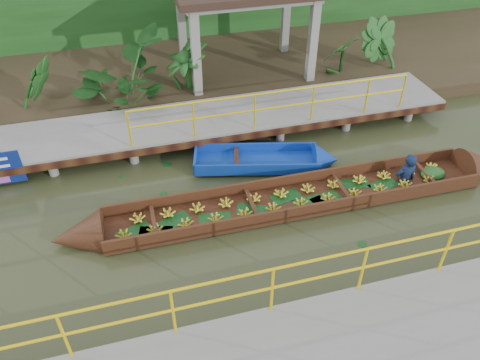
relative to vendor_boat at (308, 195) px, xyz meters
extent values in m
plane|color=#2A3018|center=(-2.75, -0.03, -0.20)|extent=(80.00, 80.00, 0.00)
cube|color=#2F2717|center=(-2.75, 7.47, 0.03)|extent=(30.00, 8.00, 0.45)
cube|color=gray|center=(-2.75, 3.47, 0.30)|extent=(16.00, 2.00, 0.15)
cube|color=black|center=(-2.75, 2.47, 0.22)|extent=(16.00, 0.12, 0.18)
cylinder|color=yellow|center=(0.00, 2.52, 1.38)|extent=(7.50, 0.05, 0.05)
cylinder|color=yellow|center=(0.00, 2.52, 0.93)|extent=(7.50, 0.05, 0.05)
cylinder|color=yellow|center=(0.00, 2.52, 0.88)|extent=(0.05, 0.05, 1.00)
cylinder|color=gray|center=(-6.75, 2.67, 0.02)|extent=(0.24, 0.24, 0.55)
cylinder|color=gray|center=(-6.75, 4.27, 0.02)|extent=(0.24, 0.24, 0.55)
cylinder|color=gray|center=(-4.75, 2.67, 0.02)|extent=(0.24, 0.24, 0.55)
cylinder|color=gray|center=(-4.75, 4.27, 0.02)|extent=(0.24, 0.24, 0.55)
cylinder|color=gray|center=(-2.75, 2.67, 0.02)|extent=(0.24, 0.24, 0.55)
cylinder|color=gray|center=(-2.75, 4.27, 0.02)|extent=(0.24, 0.24, 0.55)
cylinder|color=gray|center=(-0.75, 2.67, 0.02)|extent=(0.24, 0.24, 0.55)
cylinder|color=gray|center=(-0.75, 4.27, 0.02)|extent=(0.24, 0.24, 0.55)
cylinder|color=gray|center=(1.25, 2.67, 0.02)|extent=(0.24, 0.24, 0.55)
cylinder|color=gray|center=(1.25, 4.27, 0.02)|extent=(0.24, 0.24, 0.55)
cylinder|color=gray|center=(3.25, 2.67, 0.02)|extent=(0.24, 0.24, 0.55)
cylinder|color=gray|center=(3.25, 4.27, 0.02)|extent=(0.24, 0.24, 0.55)
cylinder|color=gray|center=(-2.75, 2.67, 0.02)|extent=(0.24, 0.24, 0.55)
cylinder|color=yellow|center=(-1.75, -3.08, 1.45)|extent=(10.00, 0.05, 0.05)
cylinder|color=yellow|center=(-1.75, -3.08, 1.00)|extent=(10.00, 0.05, 0.05)
cylinder|color=yellow|center=(-1.75, -3.08, 0.95)|extent=(0.05, 0.05, 1.00)
cube|color=gray|center=(-1.55, 5.07, 1.40)|extent=(0.25, 0.25, 2.80)
cube|color=gray|center=(2.05, 5.07, 1.40)|extent=(0.25, 0.25, 2.80)
cube|color=gray|center=(-1.55, 7.47, 1.40)|extent=(0.25, 0.25, 2.80)
cube|color=gray|center=(2.05, 7.47, 1.40)|extent=(0.25, 0.25, 2.80)
cube|color=#35190E|center=(-0.25, 0.00, -0.13)|extent=(8.84, 1.19, 0.07)
cube|color=#35190E|center=(-0.24, 0.55, 0.02)|extent=(8.83, 0.15, 0.38)
cube|color=#35190E|center=(-0.25, -0.55, 0.02)|extent=(8.83, 0.15, 0.38)
cone|color=#35190E|center=(-5.15, 0.05, -0.04)|extent=(1.11, 1.07, 1.06)
ellipsoid|color=#193F14|center=(3.29, -0.03, -0.02)|extent=(0.62, 0.49, 0.29)
imported|color=#0F1A39|center=(2.51, -0.02, 0.68)|extent=(0.58, 0.39, 1.56)
cube|color=#0E339B|center=(-0.73, 1.65, -0.10)|extent=(3.26, 1.68, 0.10)
cube|color=#0E339B|center=(-0.61, 2.11, 0.03)|extent=(3.04, 0.83, 0.31)
cube|color=#0E339B|center=(-0.84, 1.20, 0.03)|extent=(3.04, 0.83, 0.31)
cube|color=#0E339B|center=(-2.24, 2.03, 0.03)|extent=(0.29, 0.92, 0.31)
cone|color=#0E339B|center=(0.99, 1.22, -0.03)|extent=(0.82, 1.00, 0.88)
cube|color=black|center=(-1.23, 1.78, 0.07)|extent=(0.33, 0.93, 0.05)
imported|color=#193F14|center=(-6.25, 5.27, 1.05)|extent=(1.28, 1.28, 1.60)
imported|color=#193F14|center=(-3.75, 5.27, 1.05)|extent=(1.28, 1.28, 1.60)
imported|color=#193F14|center=(-1.75, 5.27, 1.05)|extent=(1.28, 1.28, 1.60)
imported|color=#193F14|center=(3.25, 5.27, 1.05)|extent=(1.28, 1.28, 1.60)
imported|color=#193F14|center=(4.75, 5.27, 1.05)|extent=(1.28, 1.28, 1.60)
camera|label=1|loc=(-3.71, -7.56, 6.98)|focal=35.00mm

